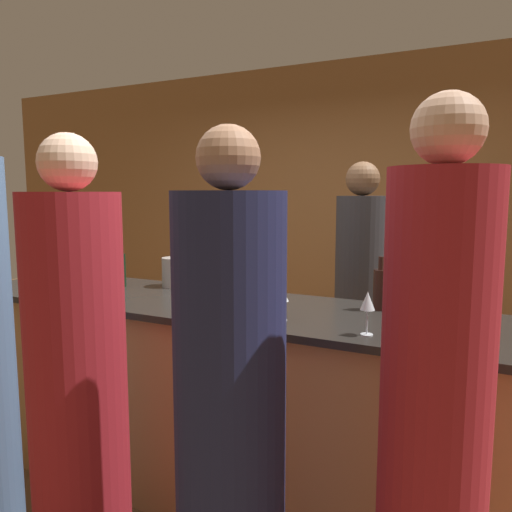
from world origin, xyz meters
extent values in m
plane|color=brown|center=(0.00, 0.00, 0.00)|extent=(14.00, 14.00, 0.00)
cube|color=olive|center=(0.00, 2.13, 1.40)|extent=(8.00, 0.06, 2.80)
cube|color=#B27F4C|center=(0.00, 0.00, 0.52)|extent=(3.01, 0.73, 1.03)
cube|color=black|center=(0.00, 0.00, 1.05)|extent=(3.07, 0.79, 0.04)
cylinder|color=#2D2D33|center=(0.60, 0.88, 0.81)|extent=(0.32, 0.32, 1.63)
sphere|color=brown|center=(0.60, 0.88, 1.74)|extent=(0.21, 0.21, 0.21)
cylinder|color=maroon|center=(-0.08, -0.86, 0.83)|extent=(0.39, 0.39, 1.65)
sphere|color=beige|center=(-0.08, -0.86, 1.77)|extent=(0.22, 0.22, 0.22)
cylinder|color=#1E234C|center=(0.63, -0.87, 0.83)|extent=(0.37, 0.37, 1.66)
sphere|color=#A37556|center=(0.63, -0.87, 1.76)|extent=(0.21, 0.21, 0.21)
cylinder|color=maroon|center=(1.26, -0.76, 0.86)|extent=(0.32, 0.32, 1.72)
sphere|color=tan|center=(1.26, -0.76, 1.82)|extent=(0.20, 0.20, 0.20)
cylinder|color=black|center=(0.88, 0.22, 1.17)|extent=(0.07, 0.07, 0.20)
cylinder|color=black|center=(0.88, 0.22, 1.30)|extent=(0.03, 0.03, 0.07)
cylinder|color=black|center=(-0.94, 0.14, 1.18)|extent=(0.08, 0.08, 0.23)
cylinder|color=black|center=(-0.94, 0.14, 1.34)|extent=(0.03, 0.03, 0.08)
cylinder|color=black|center=(-0.73, 0.12, 1.17)|extent=(0.07, 0.07, 0.21)
cylinder|color=black|center=(-0.73, 0.12, 1.30)|extent=(0.03, 0.03, 0.07)
cylinder|color=#9E9993|center=(-0.42, 0.27, 1.16)|extent=(0.16, 0.16, 0.18)
cylinder|color=silver|center=(-1.09, -0.10, 1.07)|extent=(0.05, 0.05, 0.00)
cylinder|color=silver|center=(-1.09, -0.10, 1.12)|extent=(0.01, 0.01, 0.09)
cone|color=silver|center=(-1.09, -0.10, 1.20)|extent=(0.07, 0.07, 0.07)
cylinder|color=silver|center=(0.93, -0.26, 1.07)|extent=(0.05, 0.05, 0.00)
cylinder|color=silver|center=(0.93, -0.26, 1.12)|extent=(0.01, 0.01, 0.10)
cone|color=silver|center=(0.93, -0.26, 1.21)|extent=(0.06, 0.06, 0.08)
cylinder|color=silver|center=(1.33, -0.03, 1.07)|extent=(0.05, 0.05, 0.00)
cylinder|color=silver|center=(1.33, -0.03, 1.12)|extent=(0.01, 0.01, 0.09)
cone|color=silver|center=(1.33, -0.03, 1.20)|extent=(0.08, 0.08, 0.07)
cylinder|color=silver|center=(0.52, -0.20, 1.07)|extent=(0.05, 0.05, 0.00)
cylinder|color=silver|center=(0.52, -0.20, 1.11)|extent=(0.01, 0.01, 0.09)
cone|color=silver|center=(0.52, -0.20, 1.19)|extent=(0.07, 0.07, 0.06)
cylinder|color=silver|center=(0.45, -0.09, 1.07)|extent=(0.05, 0.05, 0.00)
cylinder|color=silver|center=(0.45, -0.09, 1.12)|extent=(0.01, 0.01, 0.10)
cone|color=silver|center=(0.45, -0.09, 1.21)|extent=(0.08, 0.08, 0.08)
camera|label=1|loc=(1.42, -2.25, 1.65)|focal=35.00mm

